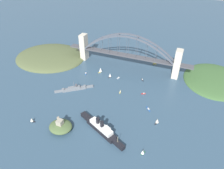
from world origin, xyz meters
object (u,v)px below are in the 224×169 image
Objects in this scene: fort_island_mid_harbor at (61,126)px; small_boat_4 at (32,120)px; ocean_liner at (101,128)px; small_boat_5 at (148,109)px; small_boat_10 at (101,70)px; small_boat_0 at (118,78)px; small_boat_6 at (142,80)px; small_boat_3 at (143,94)px; small_boat_7 at (157,121)px; small_boat_8 at (86,73)px; small_boat_9 at (110,75)px; small_boat_2 at (143,152)px; naval_cruiser at (74,88)px; small_boat_1 at (120,92)px; harbor_arch_bridge at (127,54)px; seaplane_taxiing_near_bridge at (155,64)px.

fort_island_mid_harbor reaches higher than small_boat_4.
ocean_liner reaches higher than small_boat_5.
small_boat_10 is (-34.05, -163.73, 1.26)m from small_boat_4.
small_boat_0 reaches higher than small_boat_6.
fort_island_mid_harbor is 160.25m from small_boat_10.
small_boat_7 is (-36.14, 59.24, 3.13)m from small_boat_3.
ocean_liner reaches higher than small_boat_8.
small_boat_3 is 0.79× the size of small_boat_9.
small_boat_2 is at bearing 129.65° from small_boat_10.
ocean_liner reaches higher than small_boat_9.
small_boat_2 is 122.57m from small_boat_3.
small_boat_9 reaches higher than small_boat_0.
naval_cruiser is 74.28m from small_boat_10.
fort_island_mid_harbor is at bearing 79.41° from small_boat_0.
naval_cruiser is 6.22× the size of small_boat_1.
small_boat_2 reaches higher than small_boat_6.
fort_island_mid_harbor is at bearing 67.13° from small_boat_1.
naval_cruiser is at bearing 61.59° from harbor_arch_bridge.
small_boat_10 is at bearing -35.75° from small_boat_7.
small_boat_8 is at bearing 7.12° from small_boat_0.
small_boat_2 is at bearing 125.59° from small_boat_9.
small_boat_4 is 181.61m from small_boat_7.
harbor_arch_bridge is 23.96× the size of small_boat_10.
naval_cruiser is 80.77m from small_boat_1.
small_boat_0 is at bearing -40.99° from small_boat_5.
small_boat_1 is at bearing 63.64° from small_boat_6.
small_boat_0 is at bearing -132.37° from naval_cruiser.
naval_cruiser reaches higher than small_boat_6.
small_boat_5 is at bearing 116.01° from small_boat_3.
small_boat_2 reaches higher than small_boat_8.
small_boat_3 is 0.67× the size of small_boat_10.
small_boat_10 is at bearing -64.88° from ocean_liner.
small_boat_8 is (140.35, -56.72, 0.02)m from small_boat_5.
small_boat_7 is at bearing 128.26° from small_boat_5.
small_boat_3 is at bearing -75.39° from small_boat_2.
ocean_liner is 11.74× the size of small_boat_0.
fort_island_mid_harbor is (29.31, 197.34, -24.63)m from harbor_arch_bridge.
ocean_liner is 10.47× the size of small_boat_2.
ocean_liner is 146.03m from small_boat_6.
small_boat_10 is at bearing -146.24° from small_boat_8.
small_boat_9 is (-41.91, -62.51, 1.02)m from naval_cruiser.
small_boat_7 reaches higher than small_boat_3.
fort_island_mid_harbor is 3.20× the size of small_boat_5.
small_boat_1 is at bearing 15.03° from small_boat_3.
small_boat_8 is at bearing -75.42° from fort_island_mid_harbor.
small_boat_2 is 59.57m from small_boat_7.
small_boat_4 is 164.83m from small_boat_9.
small_boat_6 is (-102.59, -75.34, -2.16)m from naval_cruiser.
small_boat_1 is 1.05× the size of small_boat_7.
seaplane_taxiing_near_bridge is 1.14× the size of small_boat_7.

